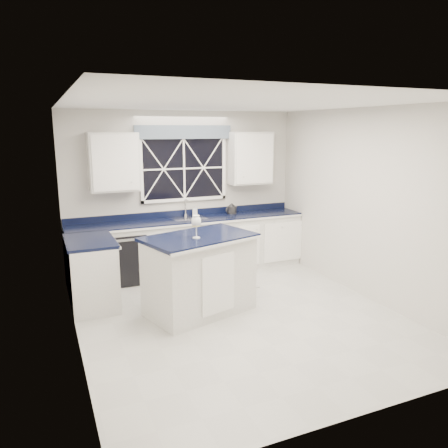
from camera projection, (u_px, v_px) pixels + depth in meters
name	position (u px, v px, depth m)	size (l,w,h in m)	color
ground	(239.00, 316.00, 5.72)	(4.50, 4.50, 0.00)	#AFAFAA
back_wall	(184.00, 192.00, 7.45)	(4.00, 0.10, 2.70)	beige
base_cabinets	(174.00, 251.00, 7.10)	(3.99, 1.60, 0.90)	silver
countertop	(190.00, 220.00, 7.27)	(3.98, 0.64, 0.04)	black
dishwasher	(125.00, 256.00, 6.96)	(0.60, 0.58, 0.82)	black
window	(184.00, 164.00, 7.30)	(1.65, 0.09, 1.26)	black
upper_cabinets	(186.00, 160.00, 7.18)	(3.10, 0.34, 0.90)	silver
faucet	(186.00, 207.00, 7.41)	(0.05, 0.20, 0.30)	#BABABC
island	(199.00, 274.00, 5.76)	(1.59, 1.20, 1.05)	silver
rug	(213.00, 283.00, 6.91)	(1.34, 0.89, 0.02)	#B1B1AC
kettle	(232.00, 209.00, 7.67)	(0.26, 0.21, 0.19)	#2B2C2E
wine_glass	(196.00, 222.00, 5.48)	(0.12, 0.12, 0.29)	silver
soap_bottle	(195.00, 210.00, 7.51)	(0.08, 0.08, 0.18)	silver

